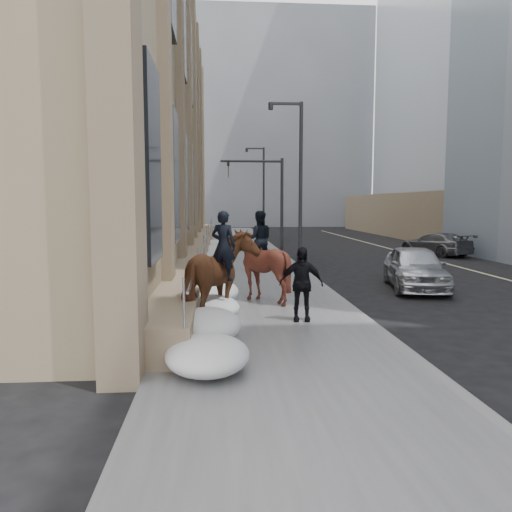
{
  "coord_description": "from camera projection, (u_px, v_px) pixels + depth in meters",
  "views": [
    {
      "loc": [
        -1.2,
        -10.64,
        3.09
      ],
      "look_at": [
        -0.2,
        2.43,
        1.7
      ],
      "focal_mm": 35.0,
      "sensor_mm": 36.0,
      "label": 1
    }
  ],
  "objects": [
    {
      "name": "pedestrian",
      "position": [
        301.0,
        284.0,
        12.58
      ],
      "size": [
        1.15,
        0.57,
        1.89
      ],
      "primitive_type": "imported",
      "rotation": [
        0.0,
        0.0,
        -0.1
      ],
      "color": "black",
      "rests_on": "sidewalk"
    },
    {
      "name": "streetlight_mid",
      "position": [
        297.0,
        173.0,
        24.57
      ],
      "size": [
        1.71,
        0.24,
        8.0
      ],
      "color": "#2D2D30",
      "rests_on": "ground"
    },
    {
      "name": "ground",
      "position": [
        273.0,
        344.0,
        10.96
      ],
      "size": [
        140.0,
        140.0,
        0.0
      ],
      "primitive_type": "plane",
      "color": "black",
      "rests_on": "ground"
    },
    {
      "name": "snow_bank",
      "position": [
        212.0,
        273.0,
        18.84
      ],
      "size": [
        1.7,
        18.1,
        0.76
      ],
      "color": "silver",
      "rests_on": "sidewalk"
    },
    {
      "name": "streetlight_far",
      "position": [
        262.0,
        186.0,
        44.4
      ],
      "size": [
        1.71,
        0.24,
        8.0
      ],
      "color": "#2D2D30",
      "rests_on": "ground"
    },
    {
      "name": "car_silver",
      "position": [
        415.0,
        267.0,
        17.98
      ],
      "size": [
        2.72,
        4.9,
        1.58
      ],
      "primitive_type": "imported",
      "rotation": [
        0.0,
        0.0,
        -0.2
      ],
      "color": "silver",
      "rests_on": "ground"
    },
    {
      "name": "sidewalk",
      "position": [
        247.0,
        276.0,
        20.87
      ],
      "size": [
        5.0,
        80.0,
        0.12
      ],
      "primitive_type": "cube",
      "color": "#58575A",
      "rests_on": "ground"
    },
    {
      "name": "curb",
      "position": [
        309.0,
        275.0,
        21.07
      ],
      "size": [
        0.24,
        80.0,
        0.12
      ],
      "primitive_type": "cube",
      "color": "slate",
      "rests_on": "ground"
    },
    {
      "name": "lane_line",
      "position": [
        488.0,
        274.0,
        21.67
      ],
      "size": [
        0.15,
        70.0,
        0.01
      ],
      "primitive_type": "cube",
      "color": "#BFB78C",
      "rests_on": "ground"
    },
    {
      "name": "bg_building_mid",
      "position": [
        255.0,
        124.0,
        69.28
      ],
      "size": [
        30.0,
        12.0,
        28.0
      ],
      "primitive_type": "cube",
      "color": "slate",
      "rests_on": "ground"
    },
    {
      "name": "mounted_horse_left",
      "position": [
        220.0,
        276.0,
        12.23
      ],
      "size": [
        2.22,
        2.96,
        2.79
      ],
      "rotation": [
        0.0,
        0.0,
        2.72
      ],
      "color": "#4F2B17",
      "rests_on": "sidewalk"
    },
    {
      "name": "car_grey",
      "position": [
        435.0,
        244.0,
        29.67
      ],
      "size": [
        3.47,
        5.03,
        1.35
      ],
      "primitive_type": "imported",
      "rotation": [
        0.0,
        0.0,
        3.52
      ],
      "color": "#57595E",
      "rests_on": "ground"
    },
    {
      "name": "mounted_horse_right",
      "position": [
        259.0,
        263.0,
        15.14
      ],
      "size": [
        1.79,
        2.0,
        2.74
      ],
      "rotation": [
        0.0,
        0.0,
        3.12
      ],
      "color": "#3C1811",
      "rests_on": "sidewalk"
    },
    {
      "name": "bg_building_far",
      "position": [
        188.0,
        160.0,
        80.85
      ],
      "size": [
        24.0,
        12.0,
        20.0
      ],
      "primitive_type": "cube",
      "color": "gray",
      "rests_on": "ground"
    },
    {
      "name": "limestone_building",
      "position": [
        148.0,
        104.0,
        29.42
      ],
      "size": [
        6.1,
        44.0,
        18.0
      ],
      "color": "#938460",
      "rests_on": "ground"
    },
    {
      "name": "traffic_signal",
      "position": [
        268.0,
        189.0,
        32.51
      ],
      "size": [
        4.1,
        0.22,
        6.0
      ],
      "color": "#2D2D30",
      "rests_on": "ground"
    }
  ]
}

